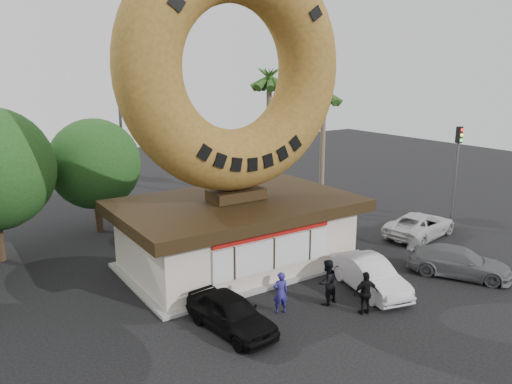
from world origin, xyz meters
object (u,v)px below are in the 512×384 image
Objects in this scene: giant_donut at (235,68)px; car_silver at (369,275)px; donut_shop at (237,230)px; traffic_signal at (456,164)px; person_left at (280,293)px; person_center at (327,282)px; car_white at (420,225)px; street_lamp at (125,150)px; car_black at (231,313)px; car_grey at (459,262)px; person_right at (366,293)px.

giant_donut is 2.54× the size of car_silver.
traffic_signal reaches higher than donut_shop.
donut_shop is 6.59× the size of person_left.
car_white is (10.02, 3.38, -0.24)m from person_center.
street_lamp is at bearing 100.51° from giant_donut.
car_black is 0.93× the size of car_silver.
car_white is (12.75, -12.18, -3.79)m from street_lamp.
car_black is at bearing -96.03° from street_lamp.
traffic_signal is 11.80m from car_silver.
person_center reaches higher than car_grey.
car_white is at bearing -11.34° from giant_donut.
giant_donut reaches higher than person_left.
person_left is 0.42× the size of car_black.
person_right is at bearing -77.69° from giant_donut.
person_right is (1.54, -7.06, -8.48)m from giant_donut.
traffic_signal reaches higher than car_white.
person_right is 10.55m from car_white.
person_left reaches higher than car_black.
person_center is 0.43× the size of car_silver.
person_right is (-12.46, -5.06, -2.99)m from traffic_signal.
giant_donut reaches higher than person_center.
person_left reaches higher than car_silver.
person_center is at bearing -169.58° from car_silver.
person_center is 2.36m from car_silver.
car_black is 6.70m from car_silver.
car_grey is at bearing -142.07° from traffic_signal.
person_left is 0.34× the size of car_white.
traffic_signal is at bearing -141.84° from person_right.
donut_shop reaches higher than person_left.
person_center is at bearing -81.05° from donut_shop.
car_silver is (4.38, -0.50, -0.13)m from person_left.
person_center is (2.03, -0.41, 0.09)m from person_left.
giant_donut reaches higher than car_black.
car_grey is (7.86, -6.78, -1.10)m from donut_shop.
person_left is 0.37× the size of car_grey.
person_left is 4.41m from car_silver.
person_right is at bearing 106.46° from person_center.
person_center is 0.41× the size of car_grey.
car_black is (-2.31, -0.10, -0.16)m from person_left.
car_black is (-3.47, -5.25, -8.66)m from giant_donut.
car_silver is 0.87× the size of car_white.
car_silver is at bearing 103.40° from car_white.
car_black is at bearing 91.13° from car_white.
car_grey is at bearing 162.50° from person_center.
car_black is at bearing -169.48° from traffic_signal.
giant_donut is at bearing -88.57° from person_center.
traffic_signal is 13.77m from person_right.
traffic_signal is 18.05m from car_black.
street_lamp reaches higher than donut_shop.
car_white is (-3.11, -0.17, -3.17)m from traffic_signal.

